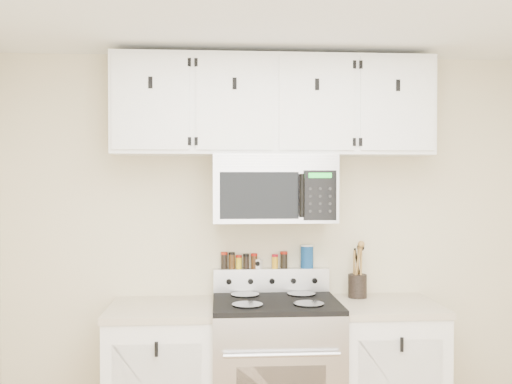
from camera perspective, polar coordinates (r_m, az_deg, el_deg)
The scene contains 17 objects.
back_wall at distance 3.80m, azimuth 1.49°, elevation -5.34°, with size 3.50×0.01×2.50m, color beige.
range at distance 3.66m, azimuth 1.96°, elevation -17.85°, with size 0.76×0.65×1.10m.
base_cabinet_left at distance 3.69m, azimuth -9.36°, elevation -18.13°, with size 0.64×0.62×0.92m.
base_cabinet_right at distance 3.82m, azimuth 12.79°, elevation -17.48°, with size 0.64×0.62×0.92m.
microwave at distance 3.59m, azimuth 1.78°, elevation 0.36°, with size 0.76×0.44×0.42m.
upper_cabinets at distance 3.65m, azimuth 1.73°, elevation 8.56°, with size 2.00×0.35×0.62m.
utensil_crock at distance 3.80m, azimuth 10.11°, elevation -9.05°, with size 0.12×0.12×0.35m.
kitchen_timer at distance 3.78m, azimuth 0.16°, elevation -7.20°, with size 0.05×0.04×0.06m, color white.
salt_canister at distance 3.81m, azimuth 5.12°, elevation -6.42°, with size 0.09×0.09×0.16m.
spice_jar_0 at distance 3.77m, azimuth -3.20°, elevation -6.85°, with size 0.04×0.04×0.11m.
spice_jar_1 at distance 3.77m, azimuth -2.43°, elevation -6.85°, with size 0.04×0.04×0.11m.
spice_jar_2 at distance 3.77m, azimuth -1.73°, elevation -6.99°, with size 0.04×0.04×0.09m.
spice_jar_3 at distance 3.77m, azimuth -0.99°, elevation -6.93°, with size 0.04×0.04×0.10m.
spice_jar_4 at distance 3.77m, azimuth -0.18°, elevation -6.91°, with size 0.04×0.04×0.10m.
spice_jar_5 at distance 3.78m, azimuth 1.91°, elevation -6.94°, with size 0.04×0.04×0.09m.
spice_jar_6 at distance 3.79m, azimuth 2.81°, elevation -6.79°, with size 0.05×0.05×0.11m.
spice_jar_7 at distance 3.81m, azimuth 4.89°, elevation -6.81°, with size 0.04×0.04×0.10m.
Camera 1 is at (-0.35, -2.02, 1.67)m, focal length 40.00 mm.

